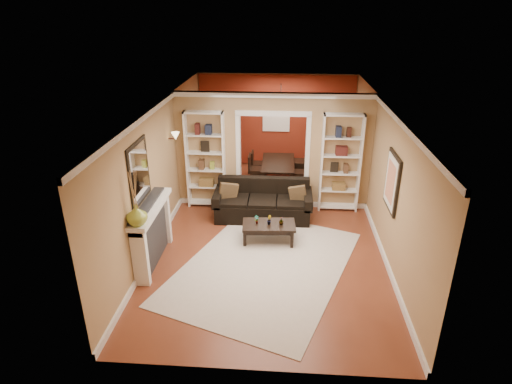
# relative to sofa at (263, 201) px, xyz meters

# --- Properties ---
(floor) EXTENTS (8.00, 8.00, 0.00)m
(floor) POSITION_rel_sofa_xyz_m (0.18, -0.45, -0.43)
(floor) COLOR brown
(floor) RESTS_ON ground
(ceiling) EXTENTS (8.00, 8.00, 0.00)m
(ceiling) POSITION_rel_sofa_xyz_m (0.18, -0.45, 2.27)
(ceiling) COLOR white
(ceiling) RESTS_ON ground
(wall_back) EXTENTS (8.00, 0.00, 8.00)m
(wall_back) POSITION_rel_sofa_xyz_m (0.18, 3.55, 0.92)
(wall_back) COLOR tan
(wall_back) RESTS_ON ground
(wall_front) EXTENTS (8.00, 0.00, 8.00)m
(wall_front) POSITION_rel_sofa_xyz_m (0.18, -4.45, 0.92)
(wall_front) COLOR tan
(wall_front) RESTS_ON ground
(wall_left) EXTENTS (0.00, 8.00, 8.00)m
(wall_left) POSITION_rel_sofa_xyz_m (-2.07, -0.45, 0.92)
(wall_left) COLOR tan
(wall_left) RESTS_ON ground
(wall_right) EXTENTS (0.00, 8.00, 8.00)m
(wall_right) POSITION_rel_sofa_xyz_m (2.43, -0.45, 0.92)
(wall_right) COLOR tan
(wall_right) RESTS_ON ground
(partition_wall) EXTENTS (4.50, 0.15, 2.70)m
(partition_wall) POSITION_rel_sofa_xyz_m (0.18, 0.75, 0.92)
(partition_wall) COLOR tan
(partition_wall) RESTS_ON floor
(red_back_panel) EXTENTS (4.44, 0.04, 2.64)m
(red_back_panel) POSITION_rel_sofa_xyz_m (0.18, 3.52, 0.89)
(red_back_panel) COLOR maroon
(red_back_panel) RESTS_ON floor
(dining_window) EXTENTS (0.78, 0.03, 0.98)m
(dining_window) POSITION_rel_sofa_xyz_m (0.18, 3.48, 1.12)
(dining_window) COLOR #8CA5CC
(dining_window) RESTS_ON wall_back
(area_rug) EXTENTS (3.92, 4.56, 0.01)m
(area_rug) POSITION_rel_sofa_xyz_m (0.15, -1.98, -0.42)
(area_rug) COLOR beige
(area_rug) RESTS_ON floor
(sofa) EXTENTS (2.19, 0.95, 0.86)m
(sofa) POSITION_rel_sofa_xyz_m (0.00, 0.00, 0.00)
(sofa) COLOR black
(sofa) RESTS_ON floor
(pillow_left) EXTENTS (0.43, 0.25, 0.41)m
(pillow_left) POSITION_rel_sofa_xyz_m (-0.78, -0.02, 0.20)
(pillow_left) COLOR brown
(pillow_left) RESTS_ON sofa
(pillow_right) EXTENTS (0.38, 0.12, 0.37)m
(pillow_right) POSITION_rel_sofa_xyz_m (0.78, -0.02, 0.18)
(pillow_right) COLOR brown
(pillow_right) RESTS_ON sofa
(coffee_table) EXTENTS (1.09, 0.64, 0.40)m
(coffee_table) POSITION_rel_sofa_xyz_m (0.18, -1.06, -0.23)
(coffee_table) COLOR black
(coffee_table) RESTS_ON floor
(plant_left) EXTENTS (0.11, 0.11, 0.18)m
(plant_left) POSITION_rel_sofa_xyz_m (-0.06, -1.06, 0.06)
(plant_left) COLOR #336626
(plant_left) RESTS_ON coffee_table
(plant_center) EXTENTS (0.09, 0.11, 0.19)m
(plant_center) POSITION_rel_sofa_xyz_m (0.18, -1.06, 0.07)
(plant_center) COLOR #336626
(plant_center) RESTS_ON coffee_table
(plant_right) EXTENTS (0.13, 0.13, 0.17)m
(plant_right) POSITION_rel_sofa_xyz_m (0.43, -1.06, 0.06)
(plant_right) COLOR #336626
(plant_right) RESTS_ON coffee_table
(bookshelf_left) EXTENTS (0.90, 0.30, 2.30)m
(bookshelf_left) POSITION_rel_sofa_xyz_m (-1.37, 0.58, 0.72)
(bookshelf_left) COLOR white
(bookshelf_left) RESTS_ON floor
(bookshelf_right) EXTENTS (0.90, 0.30, 2.30)m
(bookshelf_right) POSITION_rel_sofa_xyz_m (1.73, 0.58, 0.72)
(bookshelf_right) COLOR white
(bookshelf_right) RESTS_ON floor
(fireplace) EXTENTS (0.32, 1.70, 1.16)m
(fireplace) POSITION_rel_sofa_xyz_m (-1.91, -1.95, 0.15)
(fireplace) COLOR white
(fireplace) RESTS_ON floor
(vase) EXTENTS (0.38, 0.38, 0.36)m
(vase) POSITION_rel_sofa_xyz_m (-1.91, -2.65, 0.91)
(vase) COLOR #8FA435
(vase) RESTS_ON fireplace
(mirror) EXTENTS (0.03, 0.95, 1.10)m
(mirror) POSITION_rel_sofa_xyz_m (-2.05, -1.95, 1.37)
(mirror) COLOR silver
(mirror) RESTS_ON wall_left
(wall_sconce) EXTENTS (0.18, 0.18, 0.22)m
(wall_sconce) POSITION_rel_sofa_xyz_m (-1.97, 0.10, 1.40)
(wall_sconce) COLOR #FFE0A5
(wall_sconce) RESTS_ON wall_left
(framed_art) EXTENTS (0.04, 0.85, 1.05)m
(framed_art) POSITION_rel_sofa_xyz_m (2.39, -1.45, 1.12)
(framed_art) COLOR black
(framed_art) RESTS_ON wall_right
(dining_table) EXTENTS (1.57, 0.88, 0.55)m
(dining_table) POSITION_rel_sofa_xyz_m (0.32, 2.23, -0.15)
(dining_table) COLOR black
(dining_table) RESTS_ON floor
(dining_chair_nw) EXTENTS (0.45, 0.45, 0.86)m
(dining_chair_nw) POSITION_rel_sofa_xyz_m (-0.23, 1.93, 0.00)
(dining_chair_nw) COLOR black
(dining_chair_nw) RESTS_ON floor
(dining_chair_ne) EXTENTS (0.49, 0.49, 0.77)m
(dining_chair_ne) POSITION_rel_sofa_xyz_m (0.87, 1.93, -0.04)
(dining_chair_ne) COLOR black
(dining_chair_ne) RESTS_ON floor
(dining_chair_sw) EXTENTS (0.46, 0.46, 0.76)m
(dining_chair_sw) POSITION_rel_sofa_xyz_m (-0.23, 2.53, -0.05)
(dining_chair_sw) COLOR black
(dining_chair_sw) RESTS_ON floor
(dining_chair_se) EXTENTS (0.51, 0.51, 0.93)m
(dining_chair_se) POSITION_rel_sofa_xyz_m (0.87, 2.53, 0.04)
(dining_chair_se) COLOR black
(dining_chair_se) RESTS_ON floor
(chandelier) EXTENTS (0.50, 0.50, 0.30)m
(chandelier) POSITION_rel_sofa_xyz_m (0.18, 2.25, 1.59)
(chandelier) COLOR #3E221C
(chandelier) RESTS_ON ceiling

